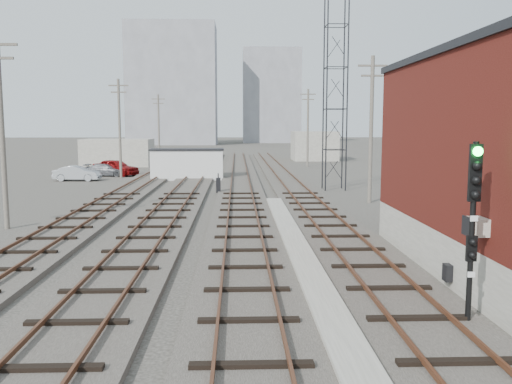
{
  "coord_description": "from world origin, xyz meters",
  "views": [
    {
      "loc": [
        -1.76,
        -5.25,
        4.78
      ],
      "look_at": [
        -1.02,
        15.77,
        2.2
      ],
      "focal_mm": 38.0,
      "sensor_mm": 36.0,
      "label": 1
    }
  ],
  "objects_px": {
    "car_silver": "(77,173)",
    "switch_stand": "(218,185)",
    "car_red": "(116,167)",
    "signal_mast": "(473,218)",
    "site_trailer": "(187,164)",
    "car_grey": "(106,170)"
  },
  "relations": [
    {
      "from": "car_silver",
      "to": "switch_stand",
      "type": "bearing_deg",
      "value": -126.36
    },
    {
      "from": "car_red",
      "to": "signal_mast",
      "type": "bearing_deg",
      "value": -131.09
    },
    {
      "from": "signal_mast",
      "to": "switch_stand",
      "type": "xyz_separation_m",
      "value": [
        -6.79,
        25.64,
        -2.01
      ]
    },
    {
      "from": "site_trailer",
      "to": "switch_stand",
      "type": "bearing_deg",
      "value": -75.67
    },
    {
      "from": "signal_mast",
      "to": "site_trailer",
      "type": "height_order",
      "value": "signal_mast"
    },
    {
      "from": "signal_mast",
      "to": "switch_stand",
      "type": "height_order",
      "value": "signal_mast"
    },
    {
      "from": "signal_mast",
      "to": "car_silver",
      "type": "bearing_deg",
      "value": 118.79
    },
    {
      "from": "signal_mast",
      "to": "car_grey",
      "type": "distance_m",
      "value": 43.63
    },
    {
      "from": "signal_mast",
      "to": "car_silver",
      "type": "distance_m",
      "value": 40.36
    },
    {
      "from": "signal_mast",
      "to": "site_trailer",
      "type": "distance_m",
      "value": 37.74
    },
    {
      "from": "car_red",
      "to": "car_silver",
      "type": "bearing_deg",
      "value": -179.15
    },
    {
      "from": "switch_stand",
      "to": "car_red",
      "type": "bearing_deg",
      "value": 120.73
    },
    {
      "from": "car_red",
      "to": "car_silver",
      "type": "relative_size",
      "value": 1.17
    },
    {
      "from": "switch_stand",
      "to": "car_silver",
      "type": "height_order",
      "value": "switch_stand"
    },
    {
      "from": "signal_mast",
      "to": "car_silver",
      "type": "height_order",
      "value": "signal_mast"
    },
    {
      "from": "switch_stand",
      "to": "signal_mast",
      "type": "bearing_deg",
      "value": -79.86
    },
    {
      "from": "switch_stand",
      "to": "car_silver",
      "type": "bearing_deg",
      "value": 137.83
    },
    {
      "from": "car_red",
      "to": "car_silver",
      "type": "distance_m",
      "value": 5.38
    },
    {
      "from": "site_trailer",
      "to": "car_grey",
      "type": "height_order",
      "value": "site_trailer"
    },
    {
      "from": "signal_mast",
      "to": "site_trailer",
      "type": "xyz_separation_m",
      "value": [
        -9.91,
        36.39,
        -1.27
      ]
    },
    {
      "from": "site_trailer",
      "to": "car_red",
      "type": "xyz_separation_m",
      "value": [
        -7.23,
        3.82,
        -0.59
      ]
    },
    {
      "from": "switch_stand",
      "to": "car_grey",
      "type": "xyz_separation_m",
      "value": [
        -11.14,
        14.08,
        -0.05
      ]
    }
  ]
}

